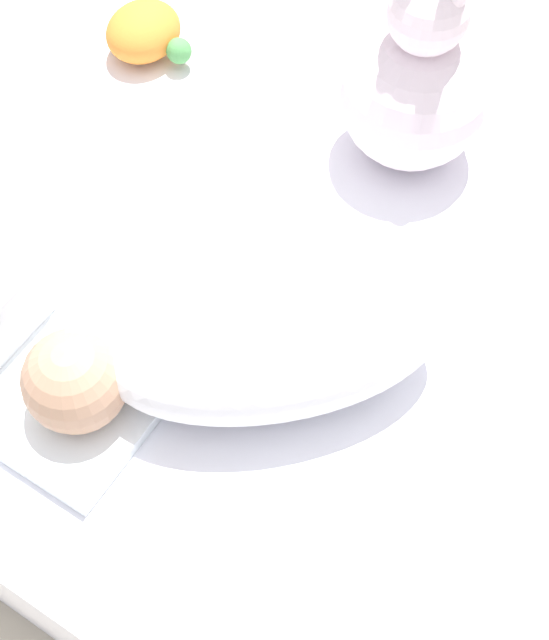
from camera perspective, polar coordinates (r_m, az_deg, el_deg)
name	(u,v)px	position (r m, az deg, el deg)	size (l,w,h in m)	color
ground_plane	(273,384)	(1.42, -0.09, -4.12)	(12.00, 12.00, 0.00)	#B2A893
bed_mattress	(273,348)	(1.33, -0.09, -1.79)	(1.17, 0.98, 0.22)	white
burp_cloth	(58,400)	(1.18, -13.72, -5.01)	(0.25, 0.20, 0.02)	white
swaddled_baby	(249,349)	(1.10, -1.67, -1.85)	(0.47, 0.46, 0.16)	white
bunny_plush	(416,85)	(1.34, 9.04, 14.60)	(0.22, 0.22, 0.38)	silver
turtle_plush	(145,32)	(1.57, -8.26, 17.76)	(0.15, 0.14, 0.08)	orange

